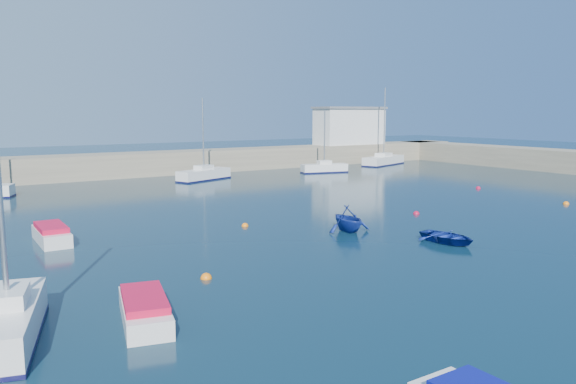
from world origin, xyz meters
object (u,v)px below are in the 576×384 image
harbor_office (349,127)px  motorboat_1 (51,234)px  dinghy_center (447,237)px  dinghy_left (348,219)px  sailboat_7 (324,168)px  sailboat_1 (9,321)px  motorboat_0 (144,309)px  sailboat_8 (384,160)px  sailboat_6 (204,174)px

harbor_office → motorboat_1: harbor_office is taller
dinghy_center → dinghy_left: bearing=111.2°
harbor_office → dinghy_left: 47.23m
sailboat_7 → dinghy_left: bearing=159.8°
sailboat_1 → motorboat_1: size_ratio=1.92×
motorboat_0 → dinghy_left: dinghy_left is taller
sailboat_7 → motorboat_0: bearing=150.1°
sailboat_8 → motorboat_0: 60.69m
dinghy_left → sailboat_8: bearing=52.0°
motorboat_1 → dinghy_center: motorboat_1 is taller
sailboat_7 → motorboat_1: bearing=135.3°
dinghy_center → dinghy_left: 6.00m
dinghy_center → motorboat_0: bearing=-178.4°
harbor_office → motorboat_1: bearing=-146.6°
sailboat_1 → sailboat_8: 63.52m
sailboat_8 → motorboat_1: bearing=97.7°
motorboat_0 → motorboat_1: (-0.42, 14.33, 0.03)m
sailboat_7 → motorboat_0: sailboat_7 is taller
sailboat_1 → motorboat_0: bearing=6.4°
harbor_office → dinghy_center: bearing=-122.8°
sailboat_8 → sailboat_7: bearing=85.8°
dinghy_left → dinghy_center: bearing=-55.7°
motorboat_1 → dinghy_left: bearing=-22.6°
sailboat_8 → motorboat_1: size_ratio=2.50×
sailboat_1 → sailboat_8: size_ratio=0.77×
harbor_office → motorboat_1: size_ratio=2.41×
sailboat_7 → motorboat_0: 48.91m
sailboat_6 → sailboat_7: (15.15, -0.98, -0.05)m
dinghy_left → sailboat_6: bearing=90.2°
sailboat_6 → motorboat_1: sailboat_6 is taller
sailboat_8 → dinghy_center: bearing=121.9°
motorboat_1 → motorboat_0: bearing=-87.8°
sailboat_1 → sailboat_7: sailboat_1 is taller
motorboat_0 → sailboat_7: bearing=59.2°
sailboat_7 → motorboat_1: 40.19m
dinghy_left → motorboat_1: bearing=164.2°
sailboat_1 → motorboat_1: sailboat_1 is taller
harbor_office → sailboat_7: bearing=-141.0°
sailboat_6 → sailboat_8: 28.01m
harbor_office → sailboat_6: size_ratio=1.16×
sailboat_1 → dinghy_center: bearing=19.8°
harbor_office → sailboat_8: sailboat_8 is taller
sailboat_6 → sailboat_8: sailboat_8 is taller
motorboat_0 → motorboat_1: size_ratio=1.07×
sailboat_8 → motorboat_1: 53.05m
sailboat_1 → motorboat_0: sailboat_1 is taller
harbor_office → motorboat_0: 63.12m
sailboat_6 → harbor_office: bearing=-95.2°
sailboat_7 → dinghy_center: (-15.98, -32.92, -0.24)m
sailboat_1 → sailboat_6: (22.87, 35.59, -0.04)m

